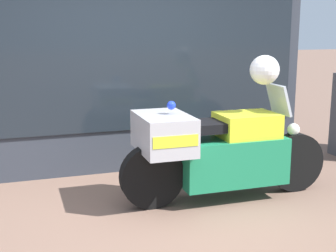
% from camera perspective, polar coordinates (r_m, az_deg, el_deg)
% --- Properties ---
extents(ground_plane, '(60.00, 60.00, 0.00)m').
position_cam_1_polar(ground_plane, '(4.49, 0.07, -12.10)').
color(ground_plane, '#7A5B4C').
extents(shop_building, '(5.03, 0.55, 3.52)m').
position_cam_1_polar(shop_building, '(5.96, -9.43, 11.19)').
color(shop_building, '#333842').
rests_on(shop_building, ground).
extents(window_display, '(3.82, 0.30, 1.87)m').
position_cam_1_polar(window_display, '(6.28, -3.18, -0.74)').
color(window_display, slate).
rests_on(window_display, ground).
extents(paramedic_motorcycle, '(2.36, 0.78, 1.23)m').
position_cam_1_polar(paramedic_motorcycle, '(4.98, 5.79, -2.83)').
color(paramedic_motorcycle, black).
rests_on(paramedic_motorcycle, ground).
extents(white_helmet, '(0.31, 0.31, 0.31)m').
position_cam_1_polar(white_helmet, '(5.09, 11.69, 6.71)').
color(white_helmet, white).
rests_on(white_helmet, paramedic_motorcycle).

